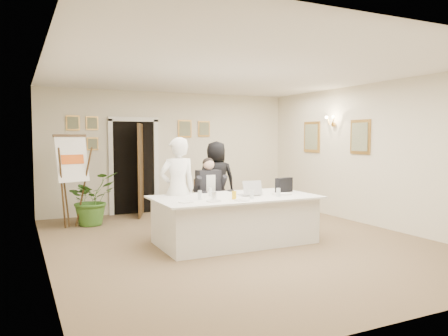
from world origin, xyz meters
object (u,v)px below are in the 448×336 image
seated_man (209,194)px  laptop_bag (284,185)px  standing_woman (216,180)px  oj_glass (234,195)px  paper_stack (282,194)px  standing_man (178,189)px  steel_jug (214,196)px  conference_table (235,219)px  laptop (249,187)px  flip_chart (70,186)px  potted_palm (91,199)px

seated_man → laptop_bag: seated_man is taller
standing_woman → oj_glass: standing_woman is taller
paper_stack → seated_man: bearing=124.8°
standing_man → oj_glass: standing_man is taller
standing_man → paper_stack: size_ratio=6.25×
oj_glass → standing_man: bearing=125.2°
oj_glass → steel_jug: 0.31m
conference_table → steel_jug: size_ratio=24.27×
oj_glass → conference_table: bearing=60.7°
laptop → steel_jug: laptop is taller
laptop → laptop_bag: (0.76, 0.10, -0.01)m
standing_woman → steel_jug: 2.47m
flip_chart → paper_stack: bearing=-39.9°
standing_man → steel_jug: 0.81m
paper_stack → oj_glass: size_ratio=2.14×
standing_man → paper_stack: standing_man is taller
conference_table → standing_woman: 2.18m
laptop → laptop_bag: bearing=10.7°
standing_man → steel_jug: standing_man is taller
conference_table → seated_man: 1.02m
flip_chart → laptop: size_ratio=4.97×
laptop_bag → steel_jug: (-1.48, -0.28, -0.07)m
conference_table → seated_man: seated_man is taller
standing_woman → steel_jug: (-1.06, -2.24, -0.00)m
conference_table → paper_stack: bearing=-14.1°
seated_man → laptop_bag: (1.05, -0.89, 0.21)m
seated_man → paper_stack: 1.43m
conference_table → laptop_bag: bearing=5.2°
potted_palm → standing_woman: bearing=-11.3°
seated_man → flip_chart: flip_chart is taller
potted_palm → laptop_bag: potted_palm is taller
oj_glass → paper_stack: bearing=7.8°
seated_man → standing_woman: 1.25m
laptop → oj_glass: laptop is taller
conference_table → standing_woman: standing_woman is taller
conference_table → paper_stack: size_ratio=9.59×
conference_table → laptop: bearing=-1.2°
seated_man → standing_man: size_ratio=0.79×
standing_man → laptop_bag: (1.82, -0.46, 0.03)m
standing_woman → laptop: standing_woman is taller
conference_table → seated_man: bearing=91.9°
potted_palm → paper_stack: size_ratio=3.75×
steel_jug → standing_man: bearing=114.7°
standing_woman → laptop_bag: (0.42, -1.96, 0.07)m
conference_table → oj_glass: bearing=-119.3°
flip_chart → standing_man: 2.38m
seated_man → laptop_bag: 1.39m
conference_table → laptop_bag: laptop_bag is taller
standing_man → potted_palm: standing_man is taller
conference_table → steel_jug: 0.66m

